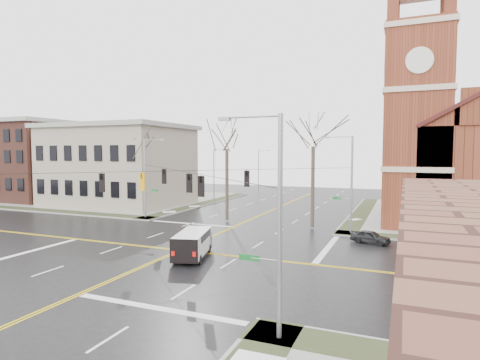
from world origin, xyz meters
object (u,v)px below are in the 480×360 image
at_px(streetlight_north_b, 259,168).
at_px(signal_pole_nw, 146,176).
at_px(streetlight_north_a, 215,173).
at_px(tree_ne, 313,141).
at_px(signal_pole_se, 276,220).
at_px(signal_pole_ne, 350,181).
at_px(parked_car_b, 465,244).
at_px(tree_nw_near, 227,144).
at_px(tree_nw_far, 138,151).
at_px(parked_car_a, 370,237).
at_px(cargo_van, 193,242).

bearing_deg(streetlight_north_b, signal_pole_nw, -91.05).
relative_size(streetlight_north_a, tree_ne, 0.66).
bearing_deg(signal_pole_se, signal_pole_ne, 90.00).
height_order(parked_car_b, tree_nw_near, tree_nw_near).
distance_m(streetlight_north_a, tree_nw_far, 14.93).
relative_size(streetlight_north_b, tree_nw_far, 0.75).
bearing_deg(parked_car_a, signal_pole_se, -169.88).
height_order(streetlight_north_a, parked_car_b, streetlight_north_a).
bearing_deg(parked_car_a, parked_car_b, -75.92).
bearing_deg(parked_car_a, tree_nw_far, 94.85).
xyz_separation_m(streetlight_north_b, cargo_van, (12.60, -49.38, -3.35)).
xyz_separation_m(signal_pole_ne, signal_pole_nw, (-22.64, 0.00, 0.00)).
relative_size(tree_nw_near, tree_ne, 0.97).
height_order(streetlight_north_a, tree_nw_near, tree_nw_near).
bearing_deg(signal_pole_nw, tree_nw_near, 10.65).
bearing_deg(parked_car_b, signal_pole_ne, 73.95).
height_order(streetlight_north_a, cargo_van, streetlight_north_a).
bearing_deg(tree_nw_far, signal_pole_ne, -5.28).
relative_size(streetlight_north_a, parked_car_b, 2.08).
xyz_separation_m(streetlight_north_a, tree_nw_near, (8.68, -14.74, 4.02)).
height_order(streetlight_north_b, parked_car_b, streetlight_north_b).
xyz_separation_m(streetlight_north_a, streetlight_north_b, (0.00, 20.00, 0.00)).
relative_size(parked_car_a, tree_nw_far, 0.30).
distance_m(signal_pole_se, streetlight_north_b, 63.43).
distance_m(signal_pole_nw, signal_pole_se, 32.28).
bearing_deg(tree_nw_near, streetlight_north_a, 120.48).
xyz_separation_m(signal_pole_ne, cargo_van, (-9.38, -12.88, -3.83)).
height_order(signal_pole_ne, tree_nw_near, tree_nw_near).
bearing_deg(signal_pole_ne, signal_pole_nw, 180.00).
bearing_deg(tree_ne, tree_nw_near, 177.19).
bearing_deg(signal_pole_nw, tree_nw_far, 139.91).
bearing_deg(tree_nw_far, parked_car_b, -9.80).
relative_size(signal_pole_nw, parked_car_a, 2.78).
xyz_separation_m(parked_car_b, tree_nw_near, (-22.43, 5.37, 7.86)).
height_order(parked_car_b, tree_ne, tree_ne).
bearing_deg(streetlight_north_a, signal_pole_se, -60.91).
bearing_deg(streetlight_north_b, cargo_van, -75.69).
bearing_deg(cargo_van, signal_pole_se, -62.45).
relative_size(streetlight_north_a, tree_nw_far, 0.75).
xyz_separation_m(signal_pole_se, streetlight_north_b, (-21.97, 59.50, -0.48)).
xyz_separation_m(signal_pole_ne, tree_ne, (-3.72, 1.29, 3.78)).
relative_size(signal_pole_se, tree_ne, 0.75).
distance_m(tree_nw_far, tree_nw_near, 12.18).
height_order(cargo_van, tree_ne, tree_ne).
relative_size(streetlight_north_b, parked_car_a, 2.47).
bearing_deg(streetlight_north_a, cargo_van, -66.79).
height_order(streetlight_north_b, tree_ne, tree_ne).
height_order(parked_car_a, parked_car_b, parked_car_b).
bearing_deg(signal_pole_ne, cargo_van, -126.05).
relative_size(signal_pole_nw, signal_pole_se, 1.00).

